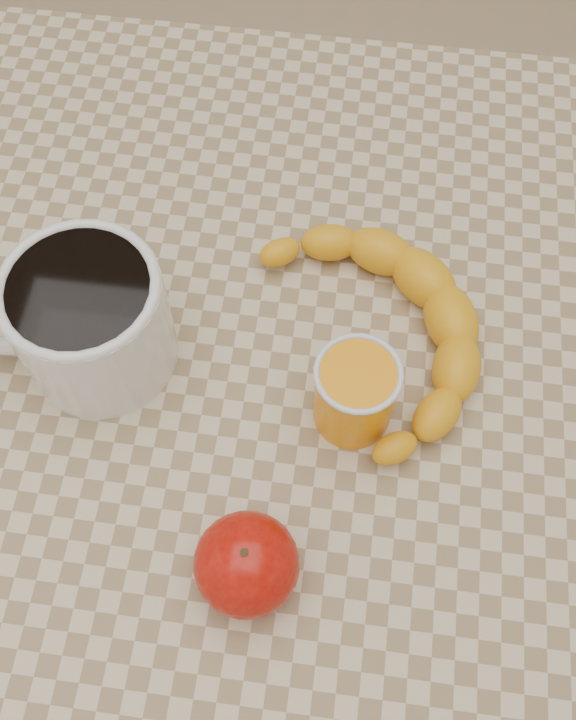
# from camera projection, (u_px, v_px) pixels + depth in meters

# --- Properties ---
(ground) EXTENTS (3.00, 3.00, 0.00)m
(ground) POSITION_uv_depth(u_px,v_px,m) (288.00, 568.00, 1.34)
(ground) COLOR tan
(ground) RESTS_ON ground
(table) EXTENTS (0.80, 0.80, 0.75)m
(table) POSITION_uv_depth(u_px,v_px,m) (288.00, 411.00, 0.75)
(table) COLOR #C3AF8A
(table) RESTS_ON ground
(coffee_mug) EXTENTS (0.18, 0.15, 0.11)m
(coffee_mug) POSITION_uv_depth(u_px,v_px,m) (86.00, 318.00, 0.63)
(coffee_mug) COLOR silver
(coffee_mug) RESTS_ON table
(orange_juice_glass) EXTENTS (0.07, 0.07, 0.08)m
(orange_juice_glass) POSITION_uv_depth(u_px,v_px,m) (355.00, 393.00, 0.62)
(orange_juice_glass) COLOR orange
(orange_juice_glass) RESTS_ON table
(apple) EXTENTS (0.09, 0.09, 0.07)m
(apple) POSITION_uv_depth(u_px,v_px,m) (247.00, 564.00, 0.56)
(apple) COLOR #930704
(apple) RESTS_ON table
(banana) EXTENTS (0.39, 0.41, 0.04)m
(banana) POSITION_uv_depth(u_px,v_px,m) (382.00, 328.00, 0.67)
(banana) COLOR orange
(banana) RESTS_ON table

